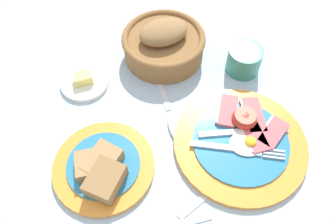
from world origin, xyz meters
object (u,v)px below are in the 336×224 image
Objects in this scene: butter_dish at (85,82)px; breakfast_plate at (242,139)px; bread_plate at (103,168)px; teaspoon_stray at (172,118)px; sugar_cup at (244,59)px; bread_basket at (164,43)px.

breakfast_plate is at bearing -30.94° from butter_dish.
bread_plate is 0.18m from teaspoon_stray.
sugar_cup reaches higher than breakfast_plate.
teaspoon_stray is at bearing -91.22° from bread_basket.
butter_dish is (-0.19, -0.07, -0.03)m from bread_basket.
sugar_cup is at bearing 34.47° from bread_plate.
bread_plate is 1.80× the size of butter_dish.
breakfast_plate is 0.29m from bread_basket.
breakfast_plate is 1.36× the size of bread_basket.
bread_basket is at bearing 116.39° from breakfast_plate.
teaspoon_stray is (-0.18, -0.12, -0.03)m from sugar_cup.
breakfast_plate is 0.20m from sugar_cup.
sugar_cup is at bearing 115.11° from teaspoon_stray.
sugar_cup is 0.41× the size of teaspoon_stray.
butter_dish is at bearing 149.06° from breakfast_plate.
bread_plate is 0.40m from sugar_cup.
bread_plate is 0.23m from butter_dish.
breakfast_plate is 0.15m from teaspoon_stray.
bread_plate is at bearing -63.24° from teaspoon_stray.
breakfast_plate is 1.37× the size of bread_plate.
bread_plate reaches higher than butter_dish.
bread_basket is at bearing 170.16° from teaspoon_stray.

